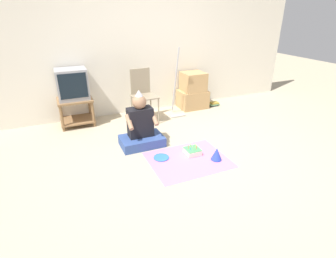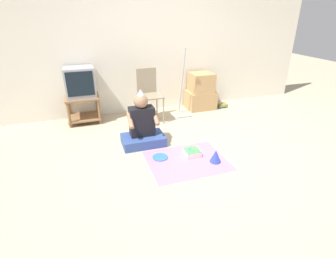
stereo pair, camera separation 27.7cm
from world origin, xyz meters
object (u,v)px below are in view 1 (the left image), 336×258
at_px(dust_mop, 176,97).
at_px(book_pile, 214,104).
at_px(person_seated, 141,128).
at_px(folding_chair, 143,92).
at_px(party_hat_blue, 217,154).
at_px(cardboard_box_stack, 193,92).
at_px(paper_plate, 161,157).
at_px(birthday_cake, 192,151).
at_px(tv, 72,84).

height_order(dust_mop, book_pile, dust_mop).
distance_m(book_pile, person_seated, 2.20).
bearing_deg(book_pile, folding_chair, -174.19).
xyz_separation_m(folding_chair, person_seated, (-0.33, -0.88, -0.27)).
bearing_deg(book_pile, party_hat_blue, -121.56).
bearing_deg(person_seated, cardboard_box_stack, 38.06).
distance_m(book_pile, paper_plate, 2.36).
bearing_deg(folding_chair, dust_mop, -0.99).
xyz_separation_m(person_seated, paper_plate, (0.12, -0.48, -0.26)).
bearing_deg(paper_plate, birthday_cake, -9.33).
distance_m(tv, folding_chair, 1.17).
relative_size(party_hat_blue, paper_plate, 0.80).
xyz_separation_m(tv, person_seated, (0.79, -1.18, -0.45)).
bearing_deg(birthday_cake, person_seated, 135.47).
bearing_deg(tv, folding_chair, -15.04).
distance_m(person_seated, paper_plate, 0.56).
relative_size(dust_mop, book_pile, 6.43).
bearing_deg(paper_plate, person_seated, 104.31).
height_order(folding_chair, paper_plate, folding_chair).
height_order(dust_mop, birthday_cake, dust_mop).
xyz_separation_m(tv, folding_chair, (1.12, -0.30, -0.18)).
distance_m(tv, book_pile, 2.80).
xyz_separation_m(dust_mop, paper_plate, (-0.85, -1.35, -0.36)).
height_order(person_seated, paper_plate, person_seated).
relative_size(folding_chair, cardboard_box_stack, 1.28).
distance_m(cardboard_box_stack, party_hat_blue, 2.09).
bearing_deg(tv, cardboard_box_stack, -0.68).
relative_size(cardboard_box_stack, party_hat_blue, 4.20).
height_order(cardboard_box_stack, book_pile, cardboard_box_stack).
bearing_deg(party_hat_blue, cardboard_box_stack, 70.77).
bearing_deg(paper_plate, dust_mop, 57.72).
relative_size(book_pile, paper_plate, 0.92).
relative_size(tv, cardboard_box_stack, 0.70).
distance_m(folding_chair, dust_mop, 0.67).
xyz_separation_m(tv, book_pile, (2.71, -0.14, -0.68)).
xyz_separation_m(folding_chair, birthday_cake, (0.23, -1.43, -0.49)).
bearing_deg(party_hat_blue, paper_plate, 153.40).
bearing_deg(person_seated, tv, 123.73).
xyz_separation_m(tv, cardboard_box_stack, (2.26, -0.03, -0.39)).
bearing_deg(folding_chair, birthday_cake, -80.76).
height_order(folding_chair, party_hat_blue, folding_chair).
distance_m(dust_mop, birthday_cake, 1.51).
relative_size(person_seated, party_hat_blue, 4.89).
bearing_deg(birthday_cake, party_hat_blue, -49.29).
relative_size(cardboard_box_stack, book_pile, 3.66).
bearing_deg(person_seated, book_pile, 28.41).
bearing_deg(book_pile, tv, 177.10).
relative_size(book_pile, person_seated, 0.23).
distance_m(dust_mop, paper_plate, 1.63).
bearing_deg(tv, person_seated, -56.27).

